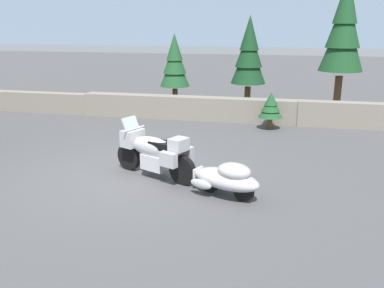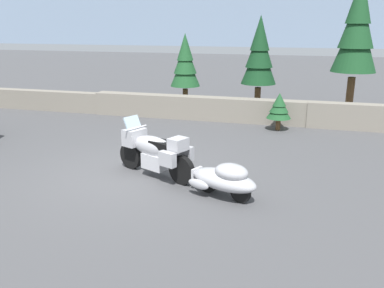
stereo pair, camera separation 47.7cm
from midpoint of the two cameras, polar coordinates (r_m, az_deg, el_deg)
name	(u,v)px [view 2 (the right image)]	position (r m, az deg, el deg)	size (l,w,h in m)	color
ground_plane	(131,174)	(9.88, -7.17, -4.18)	(80.00, 80.00, 0.00)	#4C4C4F
stone_guard_wall	(210,109)	(15.21, 3.40, 4.91)	(24.00, 0.62, 0.88)	gray
distant_ridgeline	(294,3)	(104.74, 14.20, 18.45)	(240.00, 80.00, 16.00)	#7F93AD
touring_motorcycle	(155,150)	(9.53, -3.81, -0.92)	(2.17, 1.29, 1.33)	black
car_shaped_trailer	(224,179)	(8.44, 6.14, -4.83)	(2.16, 1.24, 0.76)	black
pine_tree_tall	(357,28)	(16.76, 22.81, 14.62)	(1.64, 1.64, 5.25)	brown
pine_tree_secondary	(185,63)	(16.72, -0.12, 11.24)	(1.20, 1.20, 3.11)	brown
pine_tree_far_right	(259,54)	(16.06, 10.24, 12.28)	(1.34, 1.34, 3.78)	brown
pine_sapling_near	(279,107)	(14.02, 13.00, 5.02)	(0.82, 0.82, 1.26)	brown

